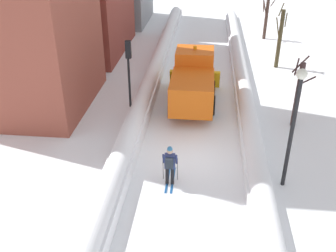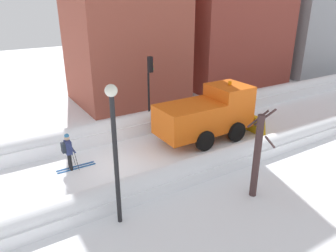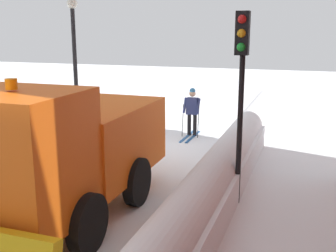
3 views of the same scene
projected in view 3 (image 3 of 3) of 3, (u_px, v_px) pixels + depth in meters
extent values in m
cube|color=orange|center=(95.00, 139.00, 9.69)|extent=(2.30, 3.40, 1.60)
cube|color=orange|center=(18.00, 157.00, 7.13)|extent=(2.20, 2.00, 2.30)
cylinder|color=orange|center=(11.00, 84.00, 6.84)|extent=(0.20, 0.20, 0.18)
cylinder|color=black|center=(88.00, 224.00, 7.31)|extent=(0.25, 1.10, 1.10)
cylinder|color=black|center=(137.00, 182.00, 9.33)|extent=(0.25, 1.10, 1.10)
cylinder|color=black|center=(51.00, 171.00, 10.07)|extent=(0.25, 1.10, 1.10)
cylinder|color=black|center=(195.00, 125.00, 15.52)|extent=(0.14, 0.14, 0.82)
cylinder|color=black|center=(189.00, 125.00, 15.59)|extent=(0.14, 0.14, 0.82)
cube|color=navy|center=(192.00, 106.00, 15.39)|extent=(0.42, 0.26, 0.62)
cube|color=#262D38|center=(194.00, 104.00, 15.58)|extent=(0.32, 0.16, 0.44)
sphere|color=tan|center=(192.00, 94.00, 15.28)|extent=(0.24, 0.24, 0.24)
sphere|color=teal|center=(192.00, 91.00, 15.26)|extent=(0.22, 0.22, 0.22)
cylinder|color=navy|center=(198.00, 106.00, 15.21)|extent=(0.09, 0.33, 0.56)
cylinder|color=navy|center=(185.00, 105.00, 15.38)|extent=(0.09, 0.33, 0.56)
cube|color=#194C8C|center=(193.00, 137.00, 15.38)|extent=(0.09, 1.80, 0.03)
cube|color=#194C8C|center=(187.00, 136.00, 15.45)|extent=(0.09, 1.80, 0.03)
cylinder|color=#262628|center=(198.00, 122.00, 15.21)|extent=(0.02, 0.19, 1.19)
cylinder|color=#262628|center=(183.00, 121.00, 15.40)|extent=(0.02, 0.19, 1.19)
cylinder|color=black|center=(240.00, 132.00, 9.19)|extent=(0.12, 0.12, 3.38)
cube|color=black|center=(243.00, 33.00, 8.58)|extent=(0.28, 0.24, 0.90)
sphere|color=red|center=(242.00, 19.00, 8.39)|extent=(0.18, 0.18, 0.18)
sphere|color=gold|center=(241.00, 33.00, 8.46)|extent=(0.18, 0.18, 0.18)
sphere|color=green|center=(241.00, 47.00, 8.52)|extent=(0.18, 0.18, 0.18)
cylinder|color=black|center=(75.00, 70.00, 16.21)|extent=(0.16, 0.16, 4.69)
sphere|color=silver|center=(72.00, 4.00, 15.64)|extent=(0.40, 0.40, 0.40)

